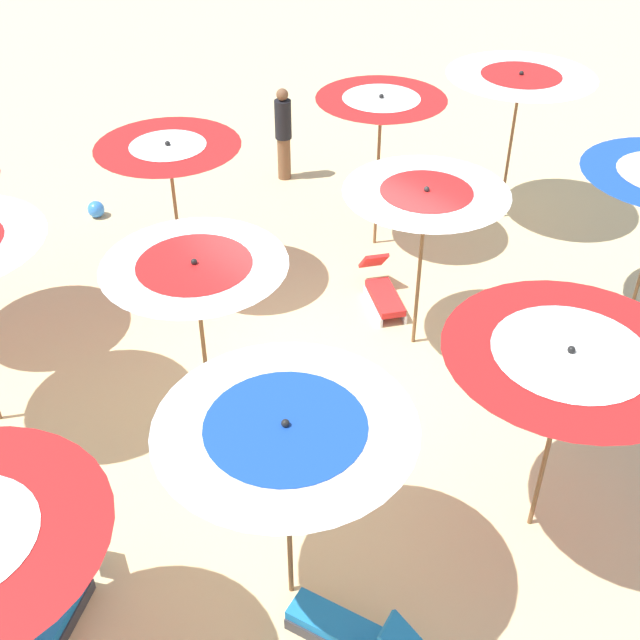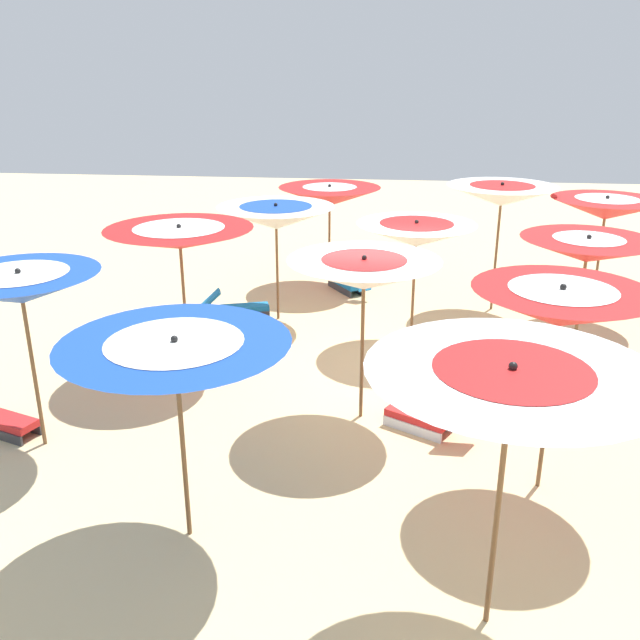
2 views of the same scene
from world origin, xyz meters
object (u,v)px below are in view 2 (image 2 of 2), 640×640
Objects in this scene: beach_umbrella_9 at (510,391)px; beach_umbrella_11 at (20,288)px; beach_umbrella_10 at (176,362)px; beach_umbrella_3 at (587,250)px; beach_umbrella_8 at (180,238)px; lounger_0 at (348,283)px; lounger_2 at (239,308)px; beach_umbrella_2 at (330,196)px; beach_umbrella_6 at (561,307)px; beach_umbrella_0 at (606,209)px; lounger_1 at (3,418)px; beach_umbrella_4 at (416,234)px; beach_umbrella_1 at (502,195)px; beach_umbrella_7 at (364,274)px; beach_umbrella_5 at (276,217)px; lounger_3 at (426,417)px.

beach_umbrella_9 is 1.06× the size of beach_umbrella_11.
beach_umbrella_3 is at bearing -48.26° from beach_umbrella_10.
beach_umbrella_8 is 0.94× the size of beach_umbrella_9.
beach_umbrella_11 reaches higher than beach_umbrella_10.
beach_umbrella_9 reaches higher than lounger_0.
beach_umbrella_11 reaches higher than lounger_2.
beach_umbrella_2 is 8.96m from beach_umbrella_10.
lounger_2 is (5.21, 4.74, -2.02)m from beach_umbrella_6.
beach_umbrella_8 is (-3.07, 7.11, -0.00)m from beach_umbrella_0.
beach_umbrella_0 is at bearing -136.88° from lounger_0.
beach_umbrella_2 is 1.92× the size of lounger_1.
lounger_2 is at bearing -16.52° from beach_umbrella_11.
lounger_1 is at bearing 125.16° from beach_umbrella_4.
lounger_1 is (-5.79, 7.10, -2.09)m from beach_umbrella_1.
beach_umbrella_9 is at bearing -174.83° from beach_umbrella_4.
beach_umbrella_2 is 0.89× the size of beach_umbrella_9.
beach_umbrella_6 is at bearing -161.67° from beach_umbrella_4.
beach_umbrella_5 is at bearing 25.75° from beach_umbrella_7.
beach_umbrella_7 is (-1.53, 3.18, -0.01)m from beach_umbrella_3.
beach_umbrella_11 reaches higher than beach_umbrella_4.
beach_umbrella_7 is 4.92m from lounger_2.
beach_umbrella_0 is 7.75m from beach_umbrella_8.
beach_umbrella_11 is at bearing -124.61° from lounger_2.
beach_umbrella_2 is 0.95× the size of beach_umbrella_7.
beach_umbrella_8 reaches higher than lounger_3.
beach_umbrella_7 reaches higher than lounger_2.
beach_umbrella_10 is at bearing -163.33° from beach_umbrella_8.
beach_umbrella_0 is at bearing -65.32° from beach_umbrella_4.
beach_umbrella_1 is at bearing -46.88° from beach_umbrella_11.
beach_umbrella_1 is 5.35m from beach_umbrella_7.
beach_umbrella_9 is 3.94m from lounger_3.
lounger_1 is (-6.54, 4.14, 0.00)m from lounger_0.
beach_umbrella_2 reaches higher than lounger_3.
beach_umbrella_2 is at bearing 3.18° from lounger_0.
beach_umbrella_6 is 5.81m from beach_umbrella_8.
beach_umbrella_9 is 8.62m from lounger_2.
beach_umbrella_4 is 0.93× the size of beach_umbrella_11.
beach_umbrella_1 is 1.99× the size of lounger_0.
beach_umbrella_7 is at bearing 9.69° from lounger_3.
beach_umbrella_9 is (-8.46, 1.04, -0.03)m from beach_umbrella_1.
beach_umbrella_6 reaches higher than beach_umbrella_11.
beach_umbrella_6 is 1.04× the size of beach_umbrella_11.
beach_umbrella_4 is 3.92m from beach_umbrella_8.
beach_umbrella_10 is 1.75× the size of lounger_0.
beach_umbrella_2 is at bearing -21.03° from beach_umbrella_8.
beach_umbrella_10 is 6.82m from lounger_2.
beach_umbrella_5 is 5.45m from beach_umbrella_11.
beach_umbrella_8 is 2.04× the size of lounger_1.
beach_umbrella_1 reaches higher than beach_umbrella_5.
lounger_1 is 0.91× the size of lounger_3.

